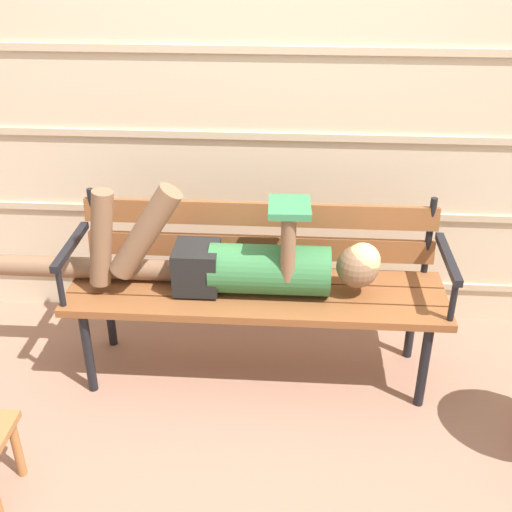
# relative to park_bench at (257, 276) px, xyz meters

# --- Properties ---
(ground_plane) EXTENTS (12.00, 12.00, 0.00)m
(ground_plane) POSITION_rel_park_bench_xyz_m (0.00, -0.15, -0.51)
(ground_plane) COLOR #936B56
(house_siding) EXTENTS (4.41, 0.08, 2.46)m
(house_siding) POSITION_rel_park_bench_xyz_m (0.00, 0.51, 0.73)
(house_siding) COLOR beige
(house_siding) RESTS_ON ground
(park_bench) EXTENTS (1.73, 0.48, 0.85)m
(park_bench) POSITION_rel_park_bench_xyz_m (0.00, 0.00, 0.00)
(park_bench) COLOR brown
(park_bench) RESTS_ON ground
(reclining_person) EXTENTS (1.77, 0.26, 0.54)m
(reclining_person) POSITION_rel_park_bench_xyz_m (-0.11, -0.07, 0.11)
(reclining_person) COLOR #33703D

